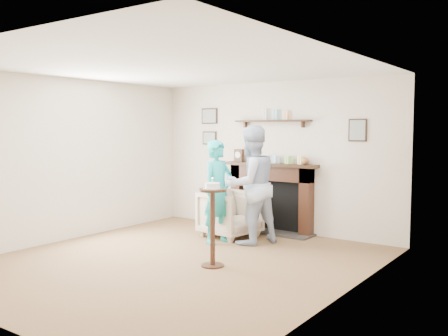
{
  "coord_description": "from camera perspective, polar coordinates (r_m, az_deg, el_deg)",
  "views": [
    {
      "loc": [
        4.19,
        -4.79,
        1.73
      ],
      "look_at": [
        0.11,
        0.9,
        1.17
      ],
      "focal_mm": 40.0,
      "sensor_mm": 36.0,
      "label": 1
    }
  ],
  "objects": [
    {
      "name": "man",
      "position": [
        7.6,
        3.07,
        -8.58
      ],
      "size": [
        0.95,
        1.05,
        1.77
      ],
      "primitive_type": "imported",
      "rotation": [
        0.0,
        0.0,
        -1.96
      ],
      "color": "silver",
      "rests_on": "ground"
    },
    {
      "name": "ground",
      "position": [
        6.6,
        -5.44,
        -10.64
      ],
      "size": [
        5.0,
        5.0,
        0.0
      ],
      "primitive_type": "plane",
      "color": "brown",
      "rests_on": "ground"
    },
    {
      "name": "pedestal_table",
      "position": [
        6.23,
        -1.32,
        -5.02
      ],
      "size": [
        0.35,
        0.35,
        1.12
      ],
      "color": "black",
      "rests_on": "ground"
    },
    {
      "name": "room_shell",
      "position": [
        6.9,
        -1.77,
        3.7
      ],
      "size": [
        4.54,
        5.02,
        2.52
      ],
      "color": "beige",
      "rests_on": "ground"
    },
    {
      "name": "armchair",
      "position": [
        8.04,
        0.75,
        -7.84
      ],
      "size": [
        0.91,
        0.9,
        0.74
      ],
      "primitive_type": "imported",
      "rotation": [
        0.0,
        0.0,
        1.43
      ],
      "color": "tan",
      "rests_on": "ground"
    },
    {
      "name": "woman",
      "position": [
        7.63,
        -0.68,
        -8.52
      ],
      "size": [
        0.44,
        0.61,
        1.55
      ],
      "primitive_type": "imported",
      "rotation": [
        0.0,
        0.0,
        1.45
      ],
      "color": "#1EAB92",
      "rests_on": "ground"
    }
  ]
}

